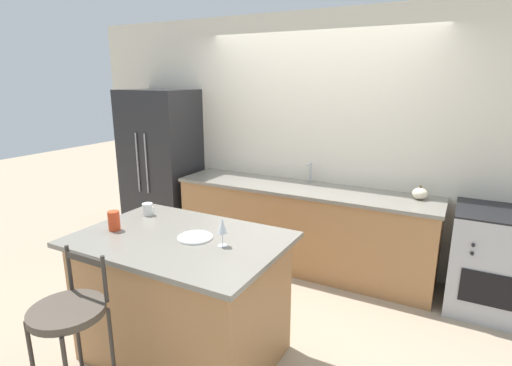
% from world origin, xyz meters
% --- Properties ---
extents(ground_plane, '(18.00, 18.00, 0.00)m').
position_xyz_m(ground_plane, '(0.00, 0.00, 0.00)').
color(ground_plane, tan).
extents(wall_back, '(6.00, 0.07, 2.70)m').
position_xyz_m(wall_back, '(0.00, 0.70, 1.35)').
color(wall_back, beige).
rests_on(wall_back, ground_plane).
extents(back_counter, '(2.79, 0.69, 0.90)m').
position_xyz_m(back_counter, '(0.00, 0.38, 0.45)').
color(back_counter, '#A87547').
rests_on(back_counter, ground_plane).
extents(sink_faucet, '(0.02, 0.13, 0.22)m').
position_xyz_m(sink_faucet, '(0.00, 0.58, 1.04)').
color(sink_faucet, '#ADAFB5').
rests_on(sink_faucet, back_counter).
extents(kitchen_island, '(1.46, 1.00, 0.94)m').
position_xyz_m(kitchen_island, '(-0.21, -1.41, 0.47)').
color(kitchen_island, '#A87547').
rests_on(kitchen_island, ground_plane).
extents(refrigerator, '(0.87, 0.69, 1.88)m').
position_xyz_m(refrigerator, '(-1.91, 0.35, 0.94)').
color(refrigerator, '#232326').
rests_on(refrigerator, ground_plane).
extents(oven_range, '(0.73, 0.68, 0.92)m').
position_xyz_m(oven_range, '(1.83, 0.35, 0.46)').
color(oven_range, '#ADAFB5').
rests_on(oven_range, ground_plane).
extents(bar_stool_near, '(0.41, 0.41, 1.07)m').
position_xyz_m(bar_stool_near, '(-0.36, -2.21, 0.63)').
color(bar_stool_near, '#332D28').
rests_on(bar_stool_near, ground_plane).
extents(dinner_plate, '(0.24, 0.24, 0.02)m').
position_xyz_m(dinner_plate, '(-0.10, -1.38, 0.95)').
color(dinner_plate, white).
rests_on(dinner_plate, kitchen_island).
extents(wine_glass, '(0.07, 0.07, 0.20)m').
position_xyz_m(wine_glass, '(0.14, -1.40, 1.08)').
color(wine_glass, white).
rests_on(wine_glass, kitchen_island).
extents(coffee_mug, '(0.12, 0.08, 0.10)m').
position_xyz_m(coffee_mug, '(-0.73, -1.16, 0.99)').
color(coffee_mug, white).
rests_on(coffee_mug, kitchen_island).
extents(tumbler_cup, '(0.08, 0.08, 0.14)m').
position_xyz_m(tumbler_cup, '(-0.72, -1.53, 1.01)').
color(tumbler_cup, red).
rests_on(tumbler_cup, kitchen_island).
extents(pumpkin_decoration, '(0.14, 0.14, 0.14)m').
position_xyz_m(pumpkin_decoration, '(1.15, 0.48, 0.96)').
color(pumpkin_decoration, beige).
rests_on(pumpkin_decoration, back_counter).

